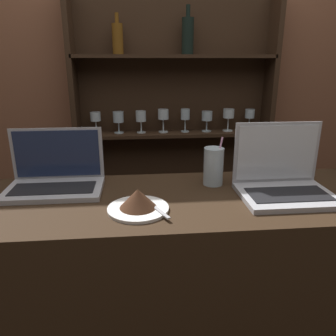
% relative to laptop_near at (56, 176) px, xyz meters
% --- Properties ---
extents(bar_counter, '(1.70, 0.50, 1.01)m').
position_rel_laptop_near_xyz_m(bar_counter, '(0.47, -0.12, -0.55)').
color(bar_counter, black).
rests_on(bar_counter, ground_plane).
extents(back_wall, '(7.00, 0.06, 2.70)m').
position_rel_laptop_near_xyz_m(back_wall, '(0.47, 0.98, 0.29)').
color(back_wall, brown).
rests_on(back_wall, ground_plane).
extents(back_shelf, '(1.23, 0.18, 1.85)m').
position_rel_laptop_near_xyz_m(back_shelf, '(0.53, 0.90, -0.09)').
color(back_shelf, '#332114').
rests_on(back_shelf, ground_plane).
extents(laptop_near, '(0.34, 0.21, 0.22)m').
position_rel_laptop_near_xyz_m(laptop_near, '(0.00, 0.00, 0.00)').
color(laptop_near, '#ADADB2').
rests_on(laptop_near, bar_counter).
extents(laptop_far, '(0.32, 0.24, 0.24)m').
position_rel_laptop_near_xyz_m(laptop_far, '(0.81, -0.12, 0.00)').
color(laptop_far, '#ADADB2').
rests_on(laptop_far, bar_counter).
extents(cake_plate, '(0.20, 0.20, 0.07)m').
position_rel_laptop_near_xyz_m(cake_plate, '(0.30, -0.21, -0.02)').
color(cake_plate, white).
rests_on(cake_plate, bar_counter).
extents(water_glass, '(0.08, 0.08, 0.18)m').
position_rel_laptop_near_xyz_m(water_glass, '(0.59, -0.01, 0.02)').
color(water_glass, silver).
rests_on(water_glass, bar_counter).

